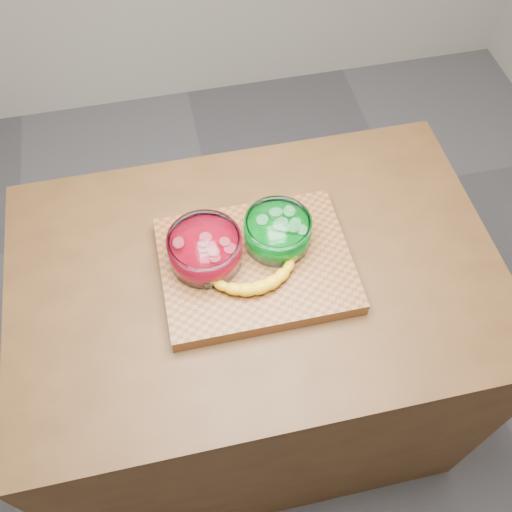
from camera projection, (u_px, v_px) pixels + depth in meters
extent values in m
plane|color=#525256|center=(256.00, 398.00, 2.13)|extent=(3.50, 3.50, 0.00)
cube|color=#4C2F16|center=(256.00, 348.00, 1.76)|extent=(1.20, 0.80, 0.90)
cube|color=brown|center=(256.00, 265.00, 1.37)|extent=(0.45, 0.35, 0.04)
cylinder|color=white|center=(205.00, 249.00, 1.32)|extent=(0.17, 0.17, 0.08)
cylinder|color=red|center=(205.00, 252.00, 1.33)|extent=(0.15, 0.15, 0.05)
cylinder|color=#FF5063|center=(204.00, 244.00, 1.30)|extent=(0.14, 0.14, 0.02)
cylinder|color=white|center=(278.00, 231.00, 1.35)|extent=(0.16, 0.16, 0.07)
cylinder|color=#019019|center=(277.00, 234.00, 1.36)|extent=(0.14, 0.14, 0.04)
cylinder|color=#69DF70|center=(278.00, 227.00, 1.34)|extent=(0.13, 0.13, 0.02)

